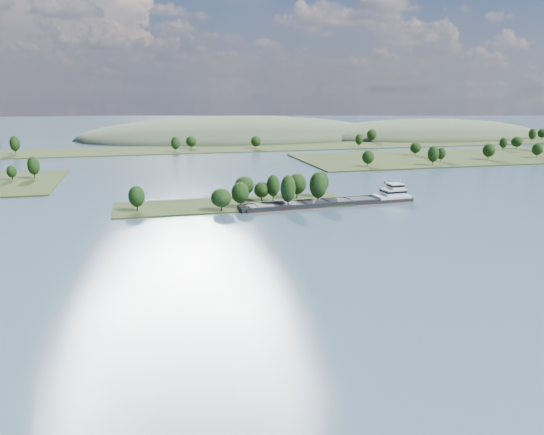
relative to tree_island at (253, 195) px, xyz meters
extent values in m
plane|color=#3E5A6C|center=(-8.10, -59.15, -4.08)|extent=(1800.00, 1800.00, 0.00)
cube|color=#253216|center=(-8.10, 0.85, -4.08)|extent=(100.00, 30.00, 1.20)
cylinder|color=black|center=(12.49, -11.46, -1.26)|extent=(0.50, 0.50, 4.43)
ellipsoid|color=black|center=(12.49, -11.46, 4.37)|extent=(6.34, 6.34, 11.39)
cylinder|color=black|center=(-1.24, 11.96, -1.86)|extent=(0.50, 0.50, 3.24)
ellipsoid|color=black|center=(-1.24, 11.96, 2.27)|extent=(8.71, 8.71, 8.34)
cylinder|color=black|center=(-6.65, -6.32, -1.77)|extent=(0.50, 0.50, 3.42)
ellipsoid|color=black|center=(-6.65, -6.32, 2.58)|extent=(7.42, 7.42, 8.79)
cylinder|color=black|center=(4.88, 4.14, -2.10)|extent=(0.50, 0.50, 2.76)
ellipsoid|color=black|center=(4.88, 4.14, 1.41)|extent=(6.84, 6.84, 7.10)
cylinder|color=black|center=(-15.32, -10.93, -1.99)|extent=(0.50, 0.50, 2.98)
ellipsoid|color=black|center=(-15.32, -10.93, 1.80)|extent=(8.30, 8.30, 7.66)
cylinder|color=black|center=(-48.28, -3.35, -1.78)|extent=(0.50, 0.50, 3.39)
ellipsoid|color=black|center=(-48.28, -3.35, 2.53)|extent=(6.50, 6.50, 8.72)
cylinder|color=black|center=(9.76, 2.91, -1.59)|extent=(0.50, 0.50, 3.78)
ellipsoid|color=black|center=(9.76, 2.91, 3.22)|extent=(5.79, 5.79, 9.73)
cylinder|color=black|center=(33.18, 6.55, -1.58)|extent=(0.50, 0.50, 3.80)
ellipsoid|color=black|center=(33.18, 6.55, 3.26)|extent=(7.02, 7.02, 9.78)
cylinder|color=black|center=(27.16, -6.89, -1.24)|extent=(0.50, 0.50, 4.48)
ellipsoid|color=black|center=(27.16, -6.89, 4.45)|extent=(7.60, 7.60, 11.51)
cylinder|color=black|center=(21.46, 5.64, -1.62)|extent=(0.50, 0.50, 3.71)
ellipsoid|color=black|center=(21.46, 5.64, 3.09)|extent=(8.39, 8.39, 9.54)
cylinder|color=black|center=(-102.61, 92.08, -1.29)|extent=(0.50, 0.50, 3.97)
ellipsoid|color=black|center=(-102.61, 92.08, 3.75)|extent=(6.51, 6.51, 10.20)
cylinder|color=black|center=(-113.30, 89.08, -1.97)|extent=(0.50, 0.50, 2.61)
ellipsoid|color=black|center=(-113.30, 89.08, 1.34)|extent=(5.17, 5.17, 6.70)
cube|color=#253216|center=(221.90, 120.85, -4.08)|extent=(320.00, 90.00, 1.60)
cylinder|color=black|center=(93.61, 90.10, -1.58)|extent=(0.50, 0.50, 3.39)
ellipsoid|color=black|center=(93.61, 90.10, 2.72)|extent=(7.58, 7.58, 8.71)
cylinder|color=black|center=(253.99, 155.04, -1.62)|extent=(0.50, 0.50, 3.32)
ellipsoid|color=black|center=(253.99, 155.04, 2.61)|extent=(9.04, 9.04, 8.54)
cylinder|color=black|center=(228.56, 101.39, -1.51)|extent=(0.50, 0.50, 3.54)
ellipsoid|color=black|center=(228.56, 101.39, 2.99)|extent=(7.51, 7.51, 9.10)
cylinder|color=black|center=(188.62, 100.88, -1.42)|extent=(0.50, 0.50, 3.72)
ellipsoid|color=black|center=(188.62, 100.88, 3.31)|extent=(8.46, 8.46, 9.56)
cylinder|color=black|center=(136.76, 85.70, -1.22)|extent=(0.50, 0.50, 4.11)
ellipsoid|color=black|center=(136.76, 85.70, 4.00)|extent=(7.19, 7.19, 10.57)
cylinder|color=black|center=(151.24, 99.99, -1.71)|extent=(0.50, 0.50, 3.13)
ellipsoid|color=black|center=(151.24, 99.99, 2.27)|extent=(6.32, 6.32, 8.06)
cylinder|color=black|center=(152.10, 136.07, -1.71)|extent=(0.50, 0.50, 3.13)
ellipsoid|color=black|center=(152.10, 136.07, 2.26)|extent=(7.99, 7.99, 8.04)
cylinder|color=black|center=(237.33, 149.64, -1.61)|extent=(0.50, 0.50, 3.34)
ellipsoid|color=black|center=(237.33, 149.64, 2.65)|extent=(6.26, 6.26, 8.60)
cube|color=#253216|center=(-8.10, 220.85, -4.08)|extent=(900.00, 60.00, 1.20)
cylinder|color=black|center=(334.78, 221.13, -1.70)|extent=(0.50, 0.50, 3.56)
ellipsoid|color=black|center=(334.78, 221.13, 2.84)|extent=(8.67, 8.67, 9.17)
cylinder|color=black|center=(135.12, 201.18, -1.65)|extent=(0.50, 0.50, 3.66)
ellipsoid|color=black|center=(135.12, 201.18, 3.01)|extent=(6.36, 6.36, 9.42)
cylinder|color=black|center=(-3.94, 224.34, -1.79)|extent=(0.50, 0.50, 3.38)
ellipsoid|color=black|center=(-3.94, 224.34, 2.50)|extent=(8.81, 8.81, 8.68)
cylinder|color=black|center=(313.78, 209.10, -1.49)|extent=(0.50, 0.50, 3.98)
ellipsoid|color=black|center=(313.78, 209.10, 3.56)|extent=(7.14, 7.14, 10.22)
cylinder|color=black|center=(163.38, 238.07, -1.50)|extent=(0.50, 0.50, 3.96)
ellipsoid|color=black|center=(163.38, 238.07, 3.54)|extent=(8.79, 8.79, 10.19)
cylinder|color=black|center=(-136.70, 216.99, -1.19)|extent=(0.50, 0.50, 4.57)
ellipsoid|color=black|center=(-136.70, 216.99, 4.62)|extent=(7.36, 7.36, 11.75)
cylinder|color=black|center=(47.62, 210.15, -1.75)|extent=(0.50, 0.50, 3.45)
ellipsoid|color=black|center=(47.62, 210.15, 2.64)|extent=(8.39, 8.39, 8.88)
cylinder|color=black|center=(-18.31, 201.83, -1.47)|extent=(0.50, 0.50, 4.01)
ellipsoid|color=black|center=(-18.31, 201.83, 3.63)|extent=(6.88, 6.88, 10.32)
ellipsoid|color=#3F4C34|center=(251.90, 290.85, -4.08)|extent=(260.00, 140.00, 36.00)
ellipsoid|color=#3F4C34|center=(51.90, 320.85, -4.08)|extent=(320.00, 160.00, 44.00)
cube|color=black|center=(31.85, -9.15, -3.60)|extent=(76.54, 14.36, 2.09)
cube|color=maroon|center=(31.85, -9.15, -4.03)|extent=(76.75, 14.56, 0.24)
cube|color=black|center=(23.95, -4.98, -2.27)|extent=(58.87, 4.15, 0.76)
cube|color=black|center=(24.55, -14.29, -2.27)|extent=(58.87, 4.15, 0.76)
cube|color=black|center=(24.25, -9.63, -2.41)|extent=(57.50, 12.19, 0.29)
cube|color=black|center=(3.37, -10.97, -2.13)|extent=(9.04, 8.33, 0.33)
cube|color=black|center=(13.81, -10.30, -2.13)|extent=(9.04, 8.33, 0.33)
cube|color=black|center=(24.25, -9.63, -2.13)|extent=(9.04, 8.33, 0.33)
cube|color=black|center=(34.69, -8.96, -2.13)|extent=(9.04, 8.33, 0.33)
cube|color=black|center=(45.14, -8.30, -2.13)|extent=(9.04, 8.33, 0.33)
cube|color=black|center=(-6.60, -11.61, -3.22)|extent=(3.40, 8.73, 1.90)
cylinder|color=black|center=(-5.65, -11.55, -1.89)|extent=(0.24, 0.24, 2.09)
cube|color=silver|center=(61.27, -7.26, -1.99)|extent=(15.77, 10.09, 1.14)
cube|color=silver|center=(62.22, -7.20, -0.08)|extent=(9.98, 8.20, 2.85)
cube|color=black|center=(62.22, -7.20, 0.30)|extent=(10.18, 8.40, 0.86)
cube|color=silver|center=(63.17, -7.14, 2.39)|extent=(6.06, 6.06, 2.09)
cube|color=black|center=(63.17, -7.14, 2.77)|extent=(6.26, 6.26, 0.76)
cube|color=silver|center=(63.17, -7.14, 3.53)|extent=(6.46, 6.46, 0.19)
cylinder|color=silver|center=(65.54, -6.99, 4.67)|extent=(0.20, 0.20, 2.47)
cylinder|color=black|center=(59.19, -4.53, 3.72)|extent=(0.51, 0.51, 1.14)
camera|label=1|loc=(-46.33, -218.32, 44.21)|focal=35.00mm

